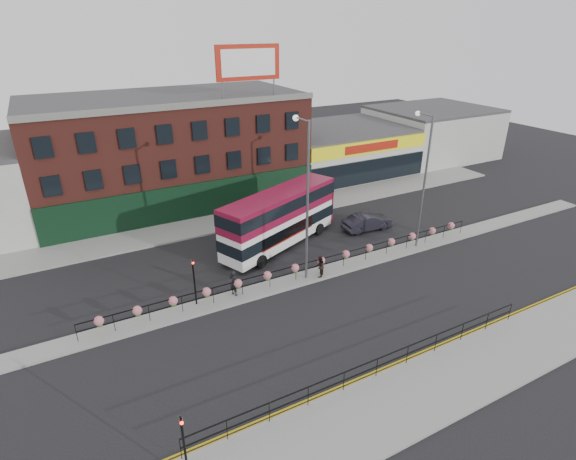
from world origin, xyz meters
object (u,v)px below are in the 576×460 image
lamp_column_east (423,171)px  lamp_column_west (306,189)px  pedestrian_a (234,283)px  double_decker_bus (280,213)px  car (367,222)px  pedestrian_b (320,267)px

lamp_column_east → lamp_column_west: bearing=-179.8°
pedestrian_a → double_decker_bus: bearing=-72.4°
double_decker_bus → lamp_column_east: 11.30m
double_decker_bus → lamp_column_east: lamp_column_east is taller
pedestrian_a → lamp_column_west: lamp_column_west is taller
car → lamp_column_west: lamp_column_west is taller
lamp_column_west → pedestrian_b: bearing=-33.4°
pedestrian_a → lamp_column_west: size_ratio=0.16×
double_decker_bus → lamp_column_east: bearing=-29.4°
pedestrian_a → lamp_column_east: lamp_column_east is taller
double_decker_bus → pedestrian_b: size_ratio=7.21×
pedestrian_b → lamp_column_west: lamp_column_west is taller
car → pedestrian_b: size_ratio=2.84×
pedestrian_a → pedestrian_b: (6.15, -0.67, -0.11)m
lamp_column_east → pedestrian_a: bearing=179.9°
lamp_column_east → double_decker_bus: bearing=150.6°
lamp_column_east → pedestrian_b: bearing=-176.1°
pedestrian_a → car: bearing=-96.0°
pedestrian_b → lamp_column_east: 10.77m
car → lamp_column_west: (-8.87, -4.40, 5.92)m
double_decker_bus → pedestrian_b: 6.19m
lamp_column_west → car: bearing=26.4°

